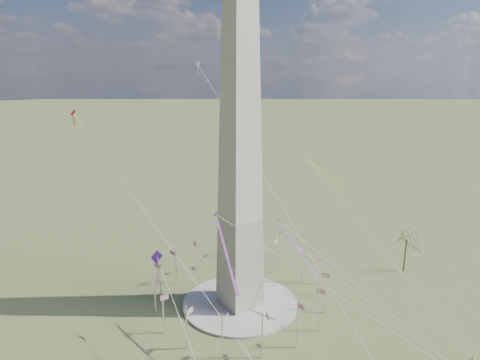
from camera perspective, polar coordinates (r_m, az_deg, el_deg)
ground at (r=140.06m, az=0.00°, el=-16.27°), size 2000.00×2000.00×0.00m
plaza at (r=139.86m, az=0.00°, el=-16.13°), size 36.00×36.00×0.80m
washington_monument at (r=122.40m, az=0.01°, el=3.33°), size 15.56×15.56×100.00m
flagpole_ring at (r=136.45m, az=0.01°, el=-13.66°), size 54.40×54.40×13.00m
tree_near at (r=166.00m, az=21.37°, el=-7.14°), size 10.54×10.54×18.44m
person_east at (r=130.60m, az=28.54°, el=-20.33°), size 0.80×0.66×1.87m
kite_delta_black at (r=161.88m, az=8.73°, el=3.16°), size 14.55×16.11×14.58m
kite_diamond_purple at (r=116.37m, az=-11.02°, el=-10.46°), size 2.42×3.45×10.50m
kite_streamer_left at (r=131.40m, az=6.97°, el=-8.07°), size 1.79×19.05×13.08m
kite_streamer_mid at (r=111.72m, az=-2.25°, el=-8.21°), size 7.76×20.34×14.43m
kite_streamer_right at (r=147.28m, az=8.31°, el=-8.97°), size 19.43×14.25×15.68m
kite_small_red at (r=140.03m, az=-21.35°, el=8.17°), size 1.28×2.12×4.94m
kite_small_white at (r=168.65m, az=-5.62°, el=15.00°), size 1.39×2.21×4.94m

